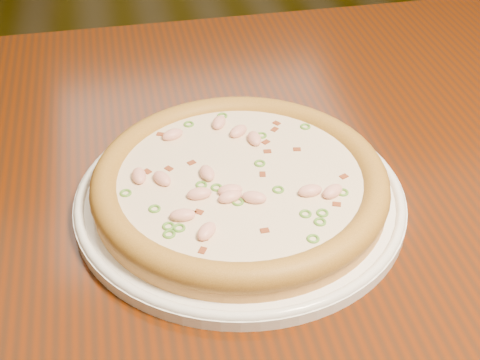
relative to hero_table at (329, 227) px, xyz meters
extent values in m
plane|color=black|center=(0.31, 0.52, -0.65)|extent=(9.00, 9.00, 0.00)
cube|color=black|center=(0.00, 0.00, 0.08)|extent=(1.20, 0.80, 0.04)
cylinder|color=white|center=(-0.12, -0.05, 0.10)|extent=(0.34, 0.34, 0.01)
torus|color=white|center=(-0.12, -0.05, 0.11)|extent=(0.33, 0.33, 0.01)
cylinder|color=#CF8B45|center=(-0.12, -0.05, 0.12)|extent=(0.29, 0.29, 0.02)
torus|color=#B48032|center=(-0.12, -0.05, 0.13)|extent=(0.30, 0.30, 0.03)
cylinder|color=beige|center=(-0.12, -0.05, 0.13)|extent=(0.25, 0.25, 0.00)
ellipsoid|color=#F2B29E|center=(-0.14, -0.08, 0.14)|extent=(0.03, 0.02, 0.01)
ellipsoid|color=#F2B29E|center=(-0.11, -0.09, 0.14)|extent=(0.03, 0.02, 0.01)
ellipsoid|color=#F2B29E|center=(-0.11, 0.02, 0.14)|extent=(0.03, 0.03, 0.01)
ellipsoid|color=#F2B29E|center=(-0.17, -0.13, 0.14)|extent=(0.03, 0.03, 0.01)
ellipsoid|color=#F2B29E|center=(-0.20, -0.04, 0.14)|extent=(0.02, 0.03, 0.01)
ellipsoid|color=#F2B29E|center=(-0.06, -0.09, 0.14)|extent=(0.02, 0.02, 0.01)
ellipsoid|color=#F2B29E|center=(-0.04, -0.10, 0.14)|extent=(0.03, 0.02, 0.01)
ellipsoid|color=#F2B29E|center=(-0.13, -0.07, 0.14)|extent=(0.02, 0.01, 0.01)
ellipsoid|color=#F2B29E|center=(-0.12, 0.05, 0.14)|extent=(0.02, 0.03, 0.01)
ellipsoid|color=#F2B29E|center=(-0.18, -0.10, 0.14)|extent=(0.02, 0.02, 0.01)
ellipsoid|color=#F2B29E|center=(-0.22, -0.03, 0.14)|extent=(0.01, 0.02, 0.01)
ellipsoid|color=#F2B29E|center=(-0.18, 0.03, 0.14)|extent=(0.03, 0.02, 0.01)
ellipsoid|color=#F2B29E|center=(-0.09, 0.01, 0.14)|extent=(0.01, 0.02, 0.01)
ellipsoid|color=#F2B29E|center=(-0.16, -0.07, 0.14)|extent=(0.02, 0.01, 0.01)
ellipsoid|color=#F2B29E|center=(-0.15, -0.04, 0.14)|extent=(0.02, 0.03, 0.01)
cube|color=maroon|center=(-0.02, -0.07, 0.13)|extent=(0.01, 0.01, 0.00)
cube|color=maroon|center=(-0.17, -0.10, 0.13)|extent=(0.01, 0.01, 0.00)
cube|color=maroon|center=(-0.18, -0.10, 0.13)|extent=(0.01, 0.01, 0.00)
cube|color=maroon|center=(-0.07, 0.02, 0.13)|extent=(0.01, 0.01, 0.00)
cube|color=maroon|center=(-0.17, -0.15, 0.13)|extent=(0.01, 0.01, 0.00)
cube|color=maroon|center=(-0.17, -0.13, 0.13)|extent=(0.01, 0.01, 0.00)
cube|color=maroon|center=(-0.10, -0.05, 0.13)|extent=(0.01, 0.01, 0.00)
cube|color=maroon|center=(-0.06, 0.04, 0.13)|extent=(0.01, 0.01, 0.00)
cube|color=maroon|center=(-0.11, -0.13, 0.13)|extent=(0.01, 0.01, 0.00)
cube|color=maroon|center=(-0.05, -0.02, 0.13)|extent=(0.01, 0.01, 0.00)
cube|color=maroon|center=(-0.08, -0.01, 0.13)|extent=(0.01, 0.01, 0.00)
cube|color=maroon|center=(-0.21, -0.02, 0.13)|extent=(0.01, 0.01, 0.00)
cube|color=maroon|center=(-0.04, -0.11, 0.13)|extent=(0.01, 0.01, 0.00)
cube|color=maroon|center=(-0.19, 0.04, 0.13)|extent=(0.01, 0.01, 0.00)
cube|color=maroon|center=(-0.16, -0.02, 0.13)|extent=(0.01, 0.01, 0.00)
cube|color=maroon|center=(-0.08, 0.00, 0.13)|extent=(0.01, 0.01, 0.00)
cube|color=maroon|center=(-0.19, -0.02, 0.13)|extent=(0.01, 0.01, 0.00)
torus|color=#4F8A2B|center=(-0.13, -0.09, 0.13)|extent=(0.01, 0.01, 0.00)
torus|color=#4F8A2B|center=(-0.19, -0.12, 0.13)|extent=(0.02, 0.02, 0.00)
torus|color=#4F8A2B|center=(-0.20, -0.12, 0.13)|extent=(0.01, 0.01, 0.00)
torus|color=#4F8A2B|center=(-0.07, -0.15, 0.13)|extent=(0.01, 0.01, 0.00)
torus|color=#4F8A2B|center=(-0.12, 0.06, 0.13)|extent=(0.02, 0.02, 0.00)
torus|color=#4F8A2B|center=(-0.15, -0.06, 0.13)|extent=(0.02, 0.02, 0.00)
torus|color=#4F8A2B|center=(-0.16, 0.05, 0.13)|extent=(0.02, 0.02, 0.00)
torus|color=#4F8A2B|center=(-0.23, -0.06, 0.13)|extent=(0.01, 0.01, 0.00)
torus|color=#4F8A2B|center=(-0.03, 0.02, 0.13)|extent=(0.01, 0.01, 0.00)
torus|color=#4F8A2B|center=(-0.10, -0.03, 0.13)|extent=(0.01, 0.01, 0.00)
torus|color=#4F8A2B|center=(-0.16, -0.06, 0.13)|extent=(0.01, 0.01, 0.00)
torus|color=#4F8A2B|center=(-0.21, -0.08, 0.13)|extent=(0.02, 0.02, 0.00)
torus|color=#4F8A2B|center=(-0.08, 0.02, 0.13)|extent=(0.02, 0.02, 0.00)
torus|color=#4F8A2B|center=(-0.10, 0.03, 0.13)|extent=(0.01, 0.01, 0.00)
torus|color=#4F8A2B|center=(-0.07, -0.12, 0.13)|extent=(0.02, 0.02, 0.00)
torus|color=#4F8A2B|center=(-0.06, -0.13, 0.13)|extent=(0.01, 0.01, 0.00)
torus|color=#4F8A2B|center=(-0.03, -0.10, 0.13)|extent=(0.02, 0.02, 0.00)
torus|color=#4F8A2B|center=(-0.09, -0.08, 0.13)|extent=(0.02, 0.02, 0.00)
torus|color=#4F8A2B|center=(-0.20, -0.11, 0.13)|extent=(0.02, 0.02, 0.00)
torus|color=#4F8A2B|center=(-0.06, -0.12, 0.13)|extent=(0.01, 0.01, 0.00)
camera|label=1|loc=(-0.23, -0.57, 0.54)|focal=50.00mm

